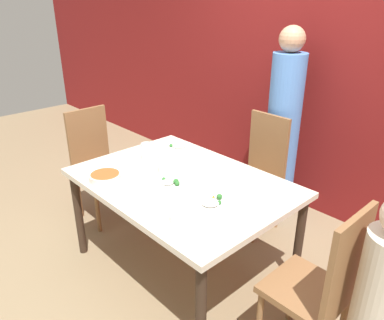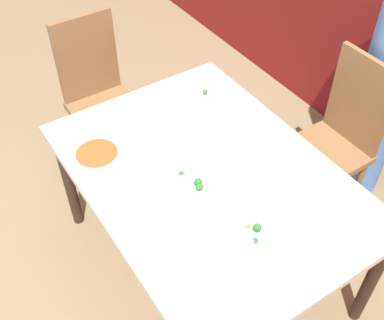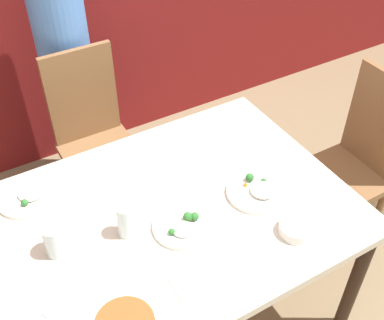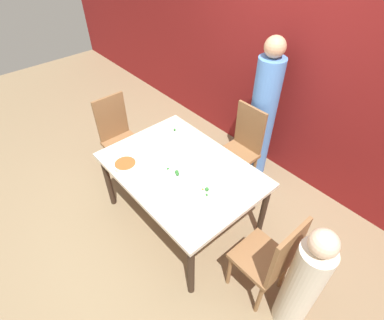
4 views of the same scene
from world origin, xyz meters
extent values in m
plane|color=#847051|center=(0.00, 0.00, 0.00)|extent=(10.00, 10.00, 0.00)
cube|color=beige|center=(0.00, 0.00, 0.72)|extent=(1.48, 1.06, 0.04)
cylinder|color=#332319|center=(-0.68, -0.47, 0.35)|extent=(0.06, 0.06, 0.70)
cylinder|color=#332319|center=(-0.68, 0.47, 0.35)|extent=(0.06, 0.06, 0.70)
cylinder|color=#332319|center=(0.68, 0.47, 0.35)|extent=(0.06, 0.06, 0.70)
cube|color=brown|center=(0.01, 0.80, 0.45)|extent=(0.40, 0.40, 0.04)
cube|color=brown|center=(0.01, 0.98, 0.74)|extent=(0.38, 0.03, 0.54)
cylinder|color=brown|center=(-0.16, 0.63, 0.21)|extent=(0.04, 0.04, 0.43)
cylinder|color=brown|center=(0.17, 0.63, 0.21)|extent=(0.04, 0.04, 0.43)
cylinder|color=brown|center=(-0.16, 0.96, 0.21)|extent=(0.04, 0.04, 0.43)
cylinder|color=brown|center=(0.17, 0.96, 0.21)|extent=(0.04, 0.04, 0.43)
cube|color=brown|center=(-1.01, -0.06, 0.45)|extent=(0.40, 0.40, 0.04)
cube|color=brown|center=(-1.20, -0.06, 0.74)|extent=(0.03, 0.38, 0.54)
cylinder|color=brown|center=(-0.85, -0.22, 0.21)|extent=(0.04, 0.04, 0.43)
cylinder|color=brown|center=(-0.85, 0.11, 0.21)|extent=(0.04, 0.04, 0.43)
cylinder|color=brown|center=(-1.18, -0.22, 0.21)|extent=(0.04, 0.04, 0.43)
cylinder|color=brown|center=(-1.18, 0.11, 0.21)|extent=(0.04, 0.04, 0.43)
cylinder|color=silver|center=(-0.36, -0.38, 0.76)|extent=(0.22, 0.22, 0.05)
cylinder|color=#BC5123|center=(-0.36, -0.38, 0.78)|extent=(0.20, 0.20, 0.01)
cylinder|color=white|center=(0.37, -0.09, 0.75)|extent=(0.25, 0.25, 0.02)
ellipsoid|color=white|center=(0.39, -0.11, 0.77)|extent=(0.11, 0.11, 0.03)
cone|color=orange|center=(0.35, -0.13, 0.77)|extent=(0.02, 0.02, 0.03)
sphere|color=#2D702D|center=(0.38, -0.03, 0.77)|extent=(0.04, 0.04, 0.04)
cone|color=orange|center=(0.35, -0.04, 0.77)|extent=(0.02, 0.02, 0.02)
sphere|color=#2D702D|center=(0.42, -0.07, 0.77)|extent=(0.02, 0.02, 0.02)
cylinder|color=white|center=(0.01, -0.10, 0.75)|extent=(0.24, 0.24, 0.02)
ellipsoid|color=white|center=(0.00, -0.13, 0.77)|extent=(0.08, 0.08, 0.02)
sphere|color=#2D702D|center=(0.04, -0.09, 0.77)|extent=(0.04, 0.04, 0.04)
sphere|color=#2D702D|center=(-0.05, -0.12, 0.77)|extent=(0.03, 0.03, 0.03)
cone|color=orange|center=(0.05, -0.09, 0.77)|extent=(0.02, 0.02, 0.03)
sphere|color=#2D702D|center=(0.07, -0.10, 0.77)|extent=(0.03, 0.03, 0.03)
cylinder|color=white|center=(-0.46, 0.37, 0.75)|extent=(0.26, 0.26, 0.02)
ellipsoid|color=white|center=(-0.44, 0.36, 0.77)|extent=(0.11, 0.11, 0.02)
sphere|color=#2D702D|center=(-0.48, 0.31, 0.77)|extent=(0.03, 0.03, 0.03)
cone|color=orange|center=(-0.46, 0.41, 0.77)|extent=(0.02, 0.02, 0.02)
cylinder|color=white|center=(0.38, -0.34, 0.76)|extent=(0.13, 0.13, 0.04)
cylinder|color=white|center=(0.38, -0.34, 0.78)|extent=(0.12, 0.12, 0.01)
cylinder|color=silver|center=(-0.18, -0.01, 0.81)|extent=(0.07, 0.07, 0.15)
cylinder|color=silver|center=(-0.44, 0.04, 0.81)|extent=(0.08, 0.08, 0.13)
cube|color=white|center=(-0.08, -0.34, 0.74)|extent=(0.14, 0.14, 0.01)
cube|color=silver|center=(-0.62, -0.40, 0.74)|extent=(0.18, 0.05, 0.01)
cube|color=silver|center=(-0.49, -0.16, 0.74)|extent=(0.17, 0.10, 0.01)
camera|label=1|loc=(1.73, -1.51, 1.91)|focal=35.00mm
camera|label=2|loc=(1.22, -0.89, 2.33)|focal=45.00mm
camera|label=3|loc=(-0.58, -1.18, 2.17)|focal=45.00mm
camera|label=4|loc=(1.61, -1.27, 2.67)|focal=28.00mm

